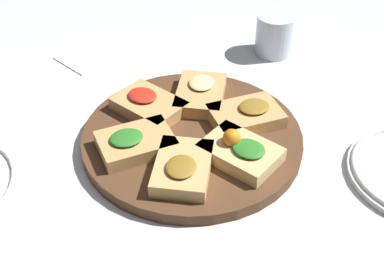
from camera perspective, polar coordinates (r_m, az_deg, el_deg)
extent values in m
plane|color=silver|center=(0.88, 0.00, -1.63)|extent=(3.00, 3.00, 0.00)
cylinder|color=#51331E|center=(0.88, 0.00, -1.11)|extent=(0.36, 0.36, 0.02)
cube|color=#DBB775|center=(0.82, 5.18, -2.62)|extent=(0.11, 0.13, 0.02)
ellipsoid|color=#2D7A28|center=(0.80, 6.07, -2.21)|extent=(0.06, 0.06, 0.01)
sphere|color=orange|center=(0.81, 4.26, -1.06)|extent=(0.03, 0.03, 0.03)
cube|color=tan|center=(0.89, 5.75, 1.30)|extent=(0.13, 0.10, 0.02)
ellipsoid|color=olive|center=(0.89, 6.66, 2.29)|extent=(0.06, 0.05, 0.01)
cube|color=tan|center=(0.94, 0.89, 3.59)|extent=(0.14, 0.14, 0.02)
ellipsoid|color=beige|center=(0.94, 1.02, 4.87)|extent=(0.07, 0.07, 0.01)
cube|color=tan|center=(0.91, -4.61, 2.38)|extent=(0.11, 0.13, 0.02)
ellipsoid|color=red|center=(0.91, -5.31, 3.50)|extent=(0.06, 0.06, 0.01)
cube|color=tan|center=(0.84, -5.99, -1.60)|extent=(0.13, 0.10, 0.02)
ellipsoid|color=#2D7A28|center=(0.82, -7.01, -1.02)|extent=(0.06, 0.05, 0.01)
cube|color=tan|center=(0.79, -1.00, -4.27)|extent=(0.14, 0.14, 0.02)
ellipsoid|color=olive|center=(0.77, -1.18, -4.14)|extent=(0.07, 0.07, 0.01)
cylinder|color=silver|center=(1.11, 8.83, 9.84)|extent=(0.08, 0.08, 0.08)
cube|color=white|center=(1.13, -10.88, 7.62)|extent=(0.13, 0.12, 0.01)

